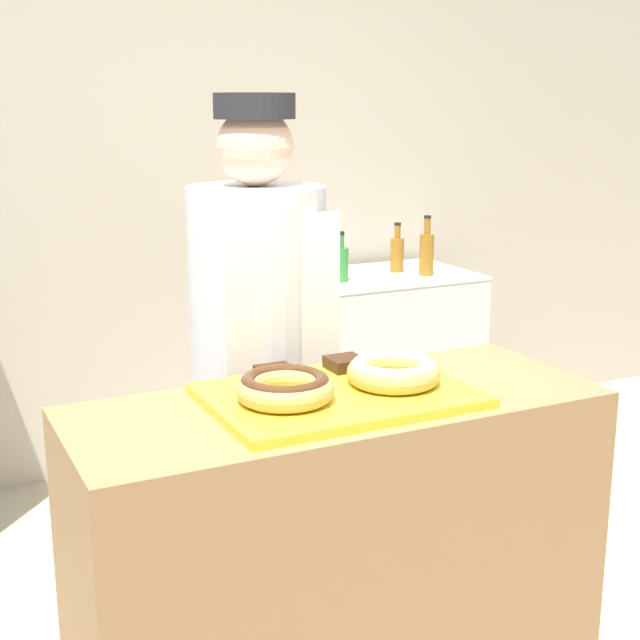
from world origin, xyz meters
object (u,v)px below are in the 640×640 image
brownie_back_right (345,363)px  baker_person (260,369)px  bottle_amber_b (427,252)px  donut_light_glaze (394,370)px  chest_freezer (376,364)px  brownie_back_left (276,373)px  serving_tray (338,395)px  donut_chocolate_glaze (285,387)px  bottle_amber (397,253)px  bottle_green (340,262)px

brownie_back_right → baker_person: bearing=100.3°
bottle_amber_b → brownie_back_right: bearing=-129.2°
baker_person → bottle_amber_b: 1.69m
donut_light_glaze → bottle_amber_b: bottle_amber_b is taller
baker_person → chest_freezer: (1.09, 1.19, -0.44)m
bottle_amber_b → baker_person: bearing=-140.2°
brownie_back_left → chest_freezer: (1.22, 1.60, -0.56)m
serving_tray → bottle_amber_b: (1.32, 1.64, 0.02)m
baker_person → bottle_amber_b: baker_person is taller
donut_chocolate_glaze → brownie_back_right: donut_chocolate_glaze is taller
serving_tray → brownie_back_right: bearing=56.8°
brownie_back_right → chest_freezer: 1.98m
donut_light_glaze → donut_chocolate_glaze: bearing=180.0°
brownie_back_right → bottle_amber_b: 1.92m
baker_person → bottle_amber_b: (1.29, 1.08, 0.11)m
brownie_back_left → bottle_amber_b: (1.42, 1.49, -0.01)m
serving_tray → baker_person: size_ratio=0.37×
donut_chocolate_glaze → brownie_back_left: 0.18m
donut_light_glaze → brownie_back_left: bearing=146.0°
serving_tray → bottle_amber_b: bottle_amber_b is taller
donut_chocolate_glaze → baker_person: baker_person is taller
donut_light_glaze → chest_freezer: donut_light_glaze is taller
bottle_amber → serving_tray: bearing=-124.8°
serving_tray → brownie_back_left: brownie_back_left is taller
chest_freezer → bottle_amber_b: (0.20, -0.11, 0.55)m
donut_chocolate_glaze → bottle_amber: bearing=52.3°
donut_chocolate_glaze → bottle_green: bottle_green is taller
serving_tray → bottle_amber: bearing=55.2°
donut_light_glaze → baker_person: (-0.12, 0.58, -0.14)m
donut_chocolate_glaze → bottle_amber: (1.39, 1.80, -0.05)m
bottle_amber → bottle_green: bearing=-165.8°
baker_person → bottle_green: (0.86, 1.13, 0.08)m
bottle_green → bottle_amber_b: 0.44m
donut_light_glaze → bottle_amber: bottle_amber is taller
brownie_back_right → bottle_amber: (1.14, 1.63, -0.03)m
brownie_back_left → bottle_amber: (1.34, 1.63, -0.03)m
serving_tray → donut_light_glaze: donut_light_glaze is taller
chest_freezer → bottle_green: bottle_green is taller
donut_light_glaze → bottle_amber_b: bearing=54.8°
serving_tray → donut_light_glaze: (0.15, -0.02, 0.05)m
serving_tray → chest_freezer: serving_tray is taller
donut_chocolate_glaze → brownie_back_left: donut_chocolate_glaze is taller
donut_chocolate_glaze → donut_light_glaze: 0.30m
chest_freezer → bottle_amber_b: size_ratio=3.21×
brownie_back_right → baker_person: 0.44m
serving_tray → bottle_amber_b: size_ratio=2.26×
serving_tray → donut_chocolate_glaze: size_ratio=2.70×
bottle_amber → donut_light_glaze: bearing=-121.3°
brownie_back_right → baker_person: size_ratio=0.05×
chest_freezer → bottle_amber: bearing=11.3°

